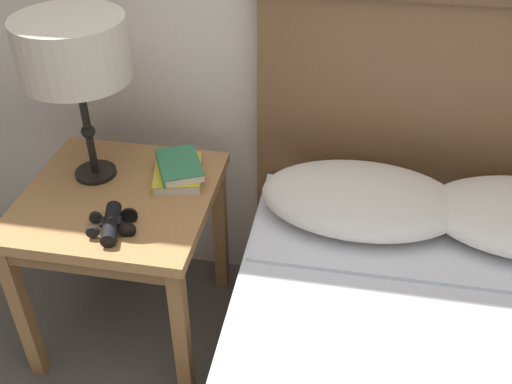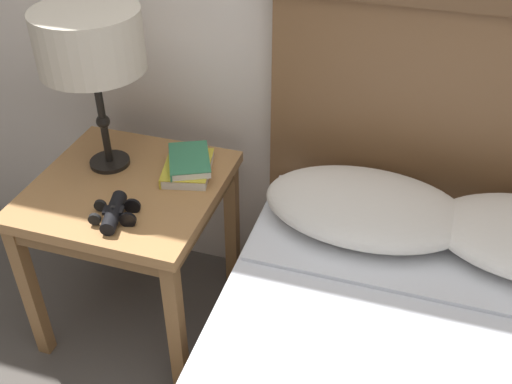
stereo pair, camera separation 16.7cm
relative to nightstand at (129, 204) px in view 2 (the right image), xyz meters
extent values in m
cube|color=#AD7A47|center=(0.00, 0.00, 0.06)|extent=(0.58, 0.58, 0.04)
cube|color=brown|center=(0.00, 0.00, 0.02)|extent=(0.55, 0.55, 0.05)
cube|color=olive|center=(-0.26, -0.25, -0.23)|extent=(0.04, 0.04, 0.55)
cube|color=olive|center=(0.25, -0.25, -0.23)|extent=(0.04, 0.04, 0.55)
cube|color=olive|center=(-0.26, 0.26, -0.23)|extent=(0.04, 0.04, 0.55)
cube|color=olive|center=(0.25, 0.26, -0.23)|extent=(0.04, 0.04, 0.55)
cube|color=white|center=(0.98, -0.02, 0.02)|extent=(1.10, 0.28, 0.01)
cube|color=brown|center=(0.98, 0.33, 0.06)|extent=(1.20, 0.06, 1.13)
cube|color=brown|center=(0.98, 0.33, 0.65)|extent=(1.26, 0.10, 0.04)
ellipsoid|color=silver|center=(0.74, 0.09, 0.09)|extent=(0.60, 0.36, 0.15)
cylinder|color=black|center=(-0.10, 0.09, 0.09)|extent=(0.13, 0.13, 0.01)
cylinder|color=black|center=(-0.10, 0.09, 0.25)|extent=(0.02, 0.02, 0.32)
sphere|color=black|center=(-0.10, 0.09, 0.24)|extent=(0.04, 0.04, 0.04)
cylinder|color=beige|center=(-0.10, 0.09, 0.50)|extent=(0.32, 0.32, 0.18)
cube|color=silver|center=(0.16, 0.12, 0.09)|extent=(0.18, 0.22, 0.03)
cube|color=gold|center=(0.16, 0.12, 0.11)|extent=(0.19, 0.23, 0.00)
cube|color=gold|center=(0.09, 0.10, 0.09)|extent=(0.05, 0.20, 0.03)
cube|color=silver|center=(0.17, 0.12, 0.12)|extent=(0.19, 0.22, 0.02)
cube|color=#337F56|center=(0.17, 0.12, 0.14)|extent=(0.19, 0.22, 0.00)
cube|color=#337F56|center=(0.11, 0.10, 0.12)|extent=(0.09, 0.17, 0.03)
cylinder|color=black|center=(0.06, -0.20, 0.10)|extent=(0.07, 0.10, 0.04)
cylinder|color=black|center=(0.10, -0.19, 0.10)|extent=(0.05, 0.02, 0.05)
cylinder|color=black|center=(0.01, -0.21, 0.10)|extent=(0.04, 0.02, 0.04)
cylinder|color=black|center=(0.04, -0.14, 0.10)|extent=(0.07, 0.10, 0.04)
cylinder|color=black|center=(0.09, -0.12, 0.10)|extent=(0.05, 0.02, 0.05)
cylinder|color=black|center=(0.00, -0.15, 0.10)|extent=(0.04, 0.02, 0.04)
cube|color=black|center=(0.05, -0.17, 0.11)|extent=(0.07, 0.05, 0.01)
cylinder|color=black|center=(0.05, -0.17, 0.11)|extent=(0.02, 0.02, 0.02)
camera|label=1|loc=(0.69, -1.38, 1.17)|focal=42.00mm
camera|label=2|loc=(0.85, -1.34, 1.17)|focal=42.00mm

